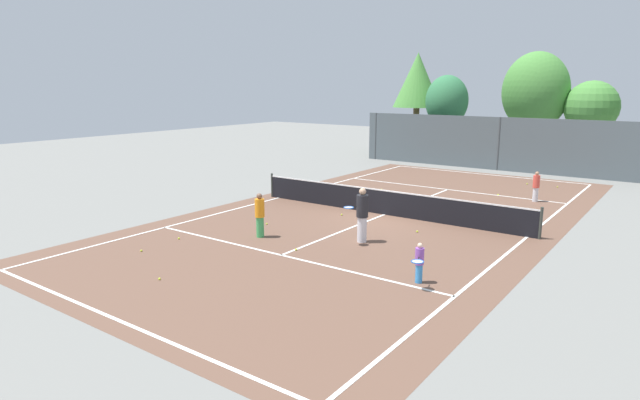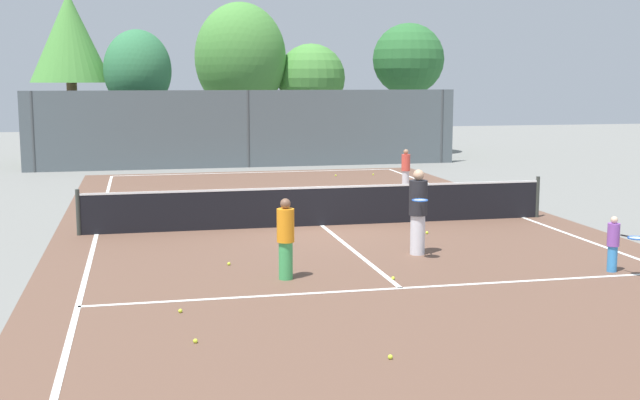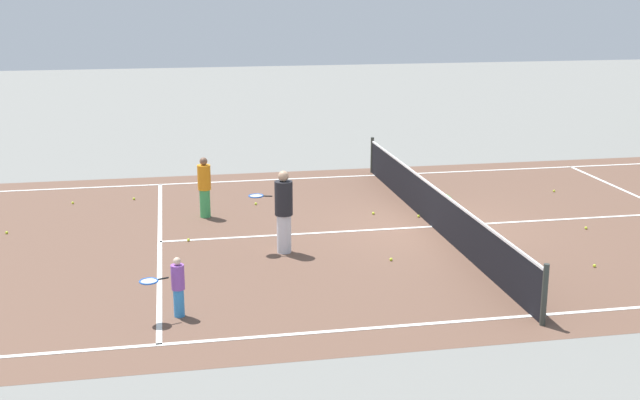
{
  "view_description": "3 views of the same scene",
  "coord_description": "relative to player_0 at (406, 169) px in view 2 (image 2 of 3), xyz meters",
  "views": [
    {
      "loc": [
        9.93,
        -18.16,
        5.04
      ],
      "look_at": [
        -1.44,
        -2.4,
        0.84
      ],
      "focal_mm": 29.78,
      "sensor_mm": 36.0,
      "label": 1
    },
    {
      "loc": [
        -4.44,
        -19.87,
        3.69
      ],
      "look_at": [
        -0.23,
        -0.81,
        0.78
      ],
      "focal_mm": 46.03,
      "sensor_mm": 36.0,
      "label": 2
    },
    {
      "loc": [
        17.8,
        -6.08,
        5.6
      ],
      "look_at": [
        0.43,
        -2.82,
        0.91
      ],
      "focal_mm": 45.75,
      "sensor_mm": 36.0,
      "label": 3
    }
  ],
  "objects": [
    {
      "name": "player_2",
      "position": [
        0.16,
        -12.14,
        -0.12
      ],
      "size": [
        0.5,
        0.81,
        1.08
      ],
      "color": "#388CD8",
      "rests_on": "ground_plane"
    },
    {
      "name": "tennis_ball_6",
      "position": [
        -0.86,
        -3.7,
        -0.66
      ],
      "size": [
        0.07,
        0.07,
        0.07
      ],
      "primitive_type": "sphere",
      "color": "#CCE533",
      "rests_on": "ground_plane"
    },
    {
      "name": "tennis_ball_12",
      "position": [
        0.06,
        4.09,
        -0.66
      ],
      "size": [
        0.07,
        0.07,
        0.07
      ],
      "primitive_type": "sphere",
      "color": "#CCE533",
      "rests_on": "ground_plane"
    },
    {
      "name": "tennis_ball_2",
      "position": [
        -2.01,
        -7.69,
        -0.66
      ],
      "size": [
        0.07,
        0.07,
        0.07
      ],
      "primitive_type": "sphere",
      "color": "#CCE533",
      "rests_on": "ground_plane"
    },
    {
      "name": "player_3",
      "position": [
        -6.09,
        -11.33,
        0.08
      ],
      "size": [
        0.32,
        0.32,
        1.51
      ],
      "color": "#3FA559",
      "rests_on": "ground_plane"
    },
    {
      "name": "tennis_net",
      "position": [
        -4.22,
        -6.05,
        -0.18
      ],
      "size": [
        11.9,
        0.1,
        1.1
      ],
      "color": "#333833",
      "rests_on": "ground_plane"
    },
    {
      "name": "tennis_ball_7",
      "position": [
        -6.99,
        -9.98,
        -0.66
      ],
      "size": [
        0.07,
        0.07,
        0.07
      ],
      "primitive_type": "sphere",
      "color": "#CCE533",
      "rests_on": "ground_plane"
    },
    {
      "name": "court_surface",
      "position": [
        -4.22,
        -6.05,
        -0.69
      ],
      "size": [
        13.0,
        25.0,
        0.01
      ],
      "color": "brown",
      "rests_on": "ground_plane"
    },
    {
      "name": "tennis_ball_10",
      "position": [
        -4.16,
        -11.81,
        -0.66
      ],
      "size": [
        0.07,
        0.07,
        0.07
      ],
      "primitive_type": "sphere",
      "color": "#CCE533",
      "rests_on": "ground_plane"
    },
    {
      "name": "tennis_ball_3",
      "position": [
        -5.53,
        -7.17,
        -0.66
      ],
      "size": [
        0.07,
        0.07,
        0.07
      ],
      "primitive_type": "sphere",
      "color": "#CCE533",
      "rests_on": "ground_plane"
    },
    {
      "name": "ball_crate",
      "position": [
        -5.63,
        -5.32,
        -0.51
      ],
      "size": [
        0.38,
        0.33,
        0.43
      ],
      "color": "green",
      "rests_on": "ground_plane"
    },
    {
      "name": "tennis_ball_1",
      "position": [
        -1.42,
        4.09,
        -0.66
      ],
      "size": [
        0.07,
        0.07,
        0.07
      ],
      "primitive_type": "sphere",
      "color": "#CCE533",
      "rests_on": "ground_plane"
    },
    {
      "name": "tree_3",
      "position": [
        -8.63,
        10.29,
        3.28
      ],
      "size": [
        2.86,
        2.75,
        5.74
      ],
      "color": "brown",
      "rests_on": "ground_plane"
    },
    {
      "name": "tree_0",
      "position": [
        -3.8,
        13.69,
        3.95
      ],
      "size": [
        4.36,
        3.93,
        7.27
      ],
      "color": "brown",
      "rests_on": "ground_plane"
    },
    {
      "name": "tennis_ball_13",
      "position": [
        -6.82,
        -1.65,
        -0.66
      ],
      "size": [
        0.07,
        0.07,
        0.07
      ],
      "primitive_type": "sphere",
      "color": "#CCE533",
      "rests_on": "ground_plane"
    },
    {
      "name": "tree_1",
      "position": [
        4.18,
        12.35,
        3.85
      ],
      "size": [
        3.45,
        3.45,
        6.32
      ],
      "color": "brown",
      "rests_on": "ground_plane"
    },
    {
      "name": "tennis_ball_11",
      "position": [
        -5.5,
        -15.94,
        -0.66
      ],
      "size": [
        0.07,
        0.07,
        0.07
      ],
      "primitive_type": "sphere",
      "color": "#CCE533",
      "rests_on": "ground_plane"
    },
    {
      "name": "player_1",
      "position": [
        -2.99,
        -9.81,
        0.24
      ],
      "size": [
        0.56,
        0.97,
        1.81
      ],
      "color": "silver",
      "rests_on": "ground_plane"
    },
    {
      "name": "tree_2",
      "position": [
        -11.45,
        11.56,
        4.68
      ],
      "size": [
        3.46,
        3.46,
        7.35
      ],
      "color": "brown",
      "rests_on": "ground_plane"
    },
    {
      "name": "tree_4",
      "position": [
        -0.31,
        13.87,
        2.98
      ],
      "size": [
        3.34,
        3.34,
        5.37
      ],
      "color": "brown",
      "rests_on": "ground_plane"
    },
    {
      "name": "tennis_ball_9",
      "position": [
        -7.98,
        -14.71,
        -0.66
      ],
      "size": [
        0.07,
        0.07,
        0.07
      ],
      "primitive_type": "sphere",
      "color": "#CCE533",
      "rests_on": "ground_plane"
    },
    {
      "name": "ground_plane",
      "position": [
        -4.22,
        -6.05,
        -0.69
      ],
      "size": [
        80.0,
        80.0,
        0.0
      ],
      "primitive_type": "plane",
      "color": "slate"
    },
    {
      "name": "perimeter_fence",
      "position": [
        -4.22,
        7.95,
        0.91
      ],
      "size": [
        18.0,
        0.12,
        3.2
      ],
      "color": "#515B60",
      "rests_on": "ground_plane"
    },
    {
      "name": "tennis_ball_0",
      "position": [
        -3.36,
        -2.54,
        -0.66
      ],
      "size": [
        0.07,
        0.07,
        0.07
      ],
      "primitive_type": "sphere",
      "color": "#CCE533",
      "rests_on": "ground_plane"
    },
    {
      "name": "tennis_ball_4",
      "position": [
        -5.07,
        -6.13,
        -0.66
      ],
      "size": [
        0.07,
        0.07,
        0.07
      ],
      "primitive_type": "sphere",
      "color": "#CCE533",
      "rests_on": "ground_plane"
    },
    {
      "name": "tennis_ball_5",
      "position": [
        -8.11,
        -13.14,
        -0.66
      ],
      "size": [
        0.07,
        0.07,
        0.07
      ],
      "primitive_type": "sphere",
      "color": "#CCE533",
      "rests_on": "ground_plane"
    },
    {
      "name": "player_0",
      "position": [
        0.0,
        0.0,
        0.0
      ],
      "size": [
        0.29,
        0.29,
        1.35
      ],
      "color": "silver",
      "rests_on": "ground_plane"
    },
    {
      "name": "tennis_ball_8",
      "position": [
        -1.75,
        0.41,
        -0.66
      ],
      "size": [
        0.07,
        0.07,
        0.07
      ],
      "primitive_type": "sphere",
      "color": "#CCE533",
      "rests_on": "ground_plane"
    }
  ]
}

